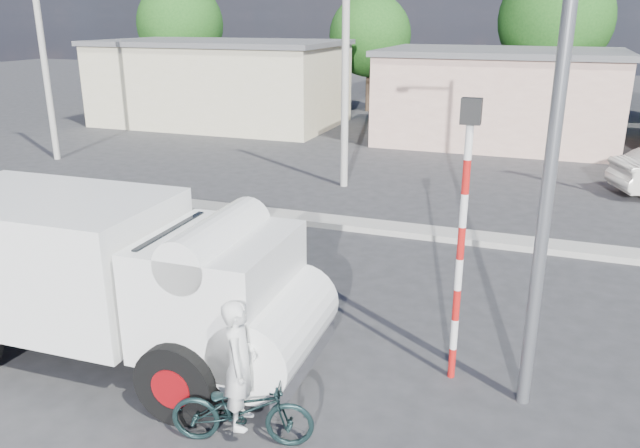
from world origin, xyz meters
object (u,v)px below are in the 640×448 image
(cyclist, at_px, (241,384))
(traffic_pole, at_px, (463,221))
(bicycle, at_px, (242,409))
(truck, at_px, (118,276))
(streetlight, at_px, (550,55))

(cyclist, height_order, traffic_pole, traffic_pole)
(cyclist, bearing_deg, bicycle, -0.00)
(cyclist, xyz_separation_m, traffic_pole, (2.37, 2.56, 1.71))
(cyclist, bearing_deg, truck, 51.59)
(bicycle, height_order, cyclist, cyclist)
(cyclist, relative_size, traffic_pole, 0.40)
(truck, height_order, traffic_pole, traffic_pole)
(bicycle, bearing_deg, streetlight, -70.10)
(truck, bearing_deg, traffic_pole, 13.08)
(bicycle, relative_size, traffic_pole, 0.44)
(truck, xyz_separation_m, cyclist, (2.77, -1.23, -0.62))
(truck, distance_m, bicycle, 3.20)
(bicycle, distance_m, streetlight, 5.99)
(bicycle, relative_size, cyclist, 1.08)
(truck, distance_m, traffic_pole, 5.42)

